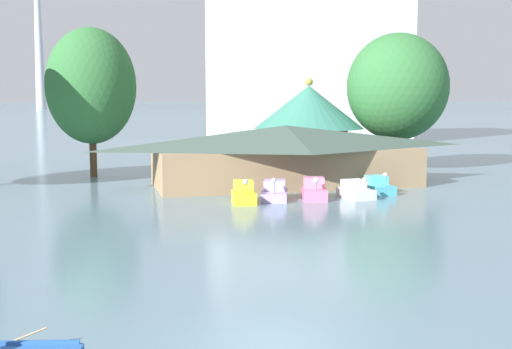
% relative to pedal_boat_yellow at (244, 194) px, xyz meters
% --- Properties ---
extents(ground_plane, '(2000.00, 2000.00, 0.00)m').
position_rel_pedal_boat_yellow_xyz_m(ground_plane, '(-4.92, -23.82, -0.58)').
color(ground_plane, slate).
extents(pedal_boat_yellow, '(1.77, 2.70, 1.69)m').
position_rel_pedal_boat_yellow_xyz_m(pedal_boat_yellow, '(0.00, 0.00, 0.00)').
color(pedal_boat_yellow, yellow).
rests_on(pedal_boat_yellow, ground).
extents(pedal_boat_lavender, '(2.54, 3.37, 1.65)m').
position_rel_pedal_boat_yellow_xyz_m(pedal_boat_lavender, '(2.30, 0.72, -0.07)').
color(pedal_boat_lavender, '#B299D8').
rests_on(pedal_boat_lavender, ground).
extents(pedal_boat_pink, '(2.13, 2.74, 1.63)m').
position_rel_pedal_boat_yellow_xyz_m(pedal_boat_pink, '(4.93, 0.22, 0.01)').
color(pedal_boat_pink, pink).
rests_on(pedal_boat_pink, ground).
extents(pedal_boat_white, '(1.99, 2.78, 1.55)m').
position_rel_pedal_boat_yellow_xyz_m(pedal_boat_white, '(7.84, -0.01, -0.08)').
color(pedal_boat_white, white).
rests_on(pedal_boat_white, ground).
extents(pedal_boat_cyan, '(1.68, 2.56, 1.64)m').
position_rel_pedal_boat_yellow_xyz_m(pedal_boat_cyan, '(10.17, 1.41, -0.07)').
color(pedal_boat_cyan, '#4CB7CC').
rests_on(pedal_boat_cyan, ground).
extents(boathouse, '(21.59, 8.98, 4.67)m').
position_rel_pedal_boat_yellow_xyz_m(boathouse, '(5.14, 7.31, 1.88)').
color(boathouse, '#9E7F5B').
rests_on(boathouse, ground).
extents(green_roof_pavilion, '(10.02, 10.02, 8.56)m').
position_rel_pedal_boat_yellow_xyz_m(green_roof_pavilion, '(9.98, 15.71, 4.00)').
color(green_roof_pavilion, '#993328').
rests_on(green_roof_pavilion, ground).
extents(shoreline_tree_mid, '(7.61, 7.61, 12.71)m').
position_rel_pedal_boat_yellow_xyz_m(shoreline_tree_mid, '(-9.23, 16.88, 7.19)').
color(shoreline_tree_mid, brown).
rests_on(shoreline_tree_mid, ground).
extents(shoreline_tree_right, '(9.38, 9.38, 12.72)m').
position_rel_pedal_boat_yellow_xyz_m(shoreline_tree_right, '(18.34, 14.75, 7.20)').
color(shoreline_tree_right, brown).
rests_on(shoreline_tree_right, ground).
extents(background_building_block, '(28.80, 16.80, 25.92)m').
position_rel_pedal_boat_yellow_xyz_m(background_building_block, '(23.23, 54.47, 12.40)').
color(background_building_block, silver).
rests_on(background_building_block, ground).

